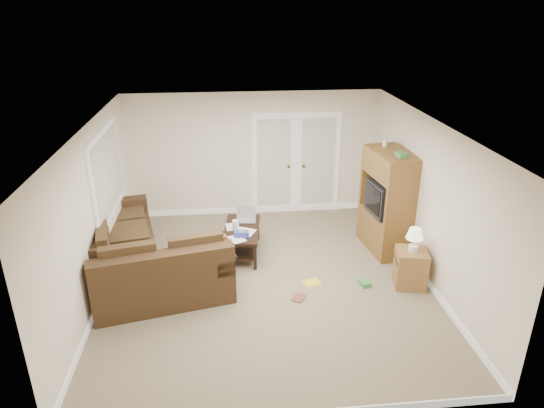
{
  "coord_description": "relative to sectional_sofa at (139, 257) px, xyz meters",
  "views": [
    {
      "loc": [
        -0.58,
        -6.54,
        4.12
      ],
      "look_at": [
        0.14,
        0.54,
        1.1
      ],
      "focal_mm": 32.0,
      "sensor_mm": 36.0,
      "label": 1
    }
  ],
  "objects": [
    {
      "name": "wall_left",
      "position": [
        -0.51,
        -0.35,
        0.88
      ],
      "size": [
        0.02,
        5.5,
        2.5
      ],
      "primitive_type": "cube",
      "color": "white",
      "rests_on": "floor"
    },
    {
      "name": "french_doors",
      "position": [
        2.84,
        2.36,
        0.67
      ],
      "size": [
        1.8,
        0.05,
        2.13
      ],
      "color": "white",
      "rests_on": "floor"
    },
    {
      "name": "wall_front",
      "position": [
        1.99,
        -3.1,
        0.88
      ],
      "size": [
        5.0,
        0.02,
        2.5
      ],
      "primitive_type": "cube",
      "color": "white",
      "rests_on": "floor"
    },
    {
      "name": "tv_armoire",
      "position": [
        4.19,
        0.57,
        0.54
      ],
      "size": [
        0.74,
        1.18,
        1.92
      ],
      "rotation": [
        0.0,
        0.0,
        0.12
      ],
      "color": "brown",
      "rests_on": "floor"
    },
    {
      "name": "side_cabinet",
      "position": [
        4.19,
        -0.67,
        -0.02
      ],
      "size": [
        0.54,
        0.54,
        0.98
      ],
      "rotation": [
        0.0,
        0.0,
        -0.19
      ],
      "color": "olive",
      "rests_on": "floor"
    },
    {
      "name": "space_heater",
      "position": [
        4.18,
        1.89,
        -0.23
      ],
      "size": [
        0.12,
        0.11,
        0.27
      ],
      "primitive_type": "cube",
      "rotation": [
        0.0,
        0.0,
        -0.15
      ],
      "color": "white",
      "rests_on": "floor"
    },
    {
      "name": "window_left",
      "position": [
        -0.47,
        0.65,
        1.18
      ],
      "size": [
        0.05,
        1.92,
        1.42
      ],
      "color": "white",
      "rests_on": "wall_left"
    },
    {
      "name": "ceiling",
      "position": [
        1.99,
        -0.35,
        2.13
      ],
      "size": [
        5.0,
        5.5,
        0.02
      ],
      "primitive_type": "cube",
      "color": "silver",
      "rests_on": "wall_back"
    },
    {
      "name": "sectional_sofa",
      "position": [
        0.0,
        0.0,
        0.0
      ],
      "size": [
        2.62,
        3.17,
        0.94
      ],
      "rotation": [
        0.0,
        0.0,
        0.22
      ],
      "color": "#412C19",
      "rests_on": "floor"
    },
    {
      "name": "coffee_table",
      "position": [
        1.66,
        0.64,
        -0.1
      ],
      "size": [
        0.72,
        1.24,
        0.81
      ],
      "rotation": [
        0.0,
        0.0,
        -0.12
      ],
      "color": "black",
      "rests_on": "floor"
    },
    {
      "name": "wall_right",
      "position": [
        4.49,
        -0.35,
        0.88
      ],
      "size": [
        0.02,
        5.5,
        2.5
      ],
      "primitive_type": "cube",
      "color": "white",
      "rests_on": "floor"
    },
    {
      "name": "baseboards",
      "position": [
        1.99,
        -0.35,
        -0.32
      ],
      "size": [
        5.0,
        5.5,
        0.1
      ],
      "primitive_type": null,
      "color": "white",
      "rests_on": "floor"
    },
    {
      "name": "floor",
      "position": [
        1.99,
        -0.35,
        -0.37
      ],
      "size": [
        5.5,
        5.5,
        0.0
      ],
      "primitive_type": "plane",
      "color": "gray",
      "rests_on": "ground"
    },
    {
      "name": "floor_magazine",
      "position": [
        2.7,
        -0.45,
        -0.36
      ],
      "size": [
        0.32,
        0.29,
        0.01
      ],
      "primitive_type": "cube",
      "rotation": [
        0.0,
        0.0,
        0.34
      ],
      "color": "yellow",
      "rests_on": "floor"
    },
    {
      "name": "wall_back",
      "position": [
        1.99,
        2.4,
        0.88
      ],
      "size": [
        5.0,
        0.02,
        2.5
      ],
      "primitive_type": "cube",
      "color": "white",
      "rests_on": "floor"
    },
    {
      "name": "floor_greenbox",
      "position": [
        3.5,
        -0.62,
        -0.33
      ],
      "size": [
        0.18,
        0.22,
        0.07
      ],
      "primitive_type": "cube",
      "rotation": [
        0.0,
        0.0,
        0.28
      ],
      "color": "#429246",
      "rests_on": "floor"
    },
    {
      "name": "floor_book",
      "position": [
        2.35,
        -0.83,
        -0.36
      ],
      "size": [
        0.26,
        0.28,
        0.02
      ],
      "primitive_type": "imported",
      "rotation": [
        0.0,
        0.0,
        -0.52
      ],
      "color": "brown",
      "rests_on": "floor"
    }
  ]
}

